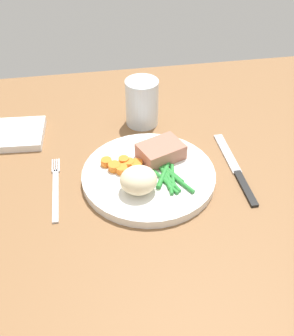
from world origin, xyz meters
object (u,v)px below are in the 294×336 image
object	(u,v)px
napkin	(13,134)
fork	(56,190)
dinner_plate	(147,176)
knife	(235,169)
water_glass	(142,106)
meat_portion	(161,151)

from	to	relation	value
napkin	fork	bearing A→B (deg)	-63.97
dinner_plate	knife	distance (cm)	16.49
knife	water_glass	size ratio (longest dim) A/B	2.09
dinner_plate	fork	xyz separation A→B (cm)	(-16.14, -0.26, -0.60)
water_glass	knife	bearing A→B (deg)	-51.92
dinner_plate	water_glass	bearing A→B (deg)	83.55
dinner_plate	water_glass	world-z (taller)	water_glass
dinner_plate	meat_portion	xyz separation A→B (cm)	(3.20, 3.73, 2.23)
dinner_plate	meat_portion	world-z (taller)	meat_portion
meat_portion	fork	world-z (taller)	meat_portion
fork	knife	distance (cm)	32.62
dinner_plate	napkin	xyz separation A→B (cm)	(-24.62, 17.10, -0.03)
fork	dinner_plate	bearing A→B (deg)	-0.28
fork	water_glass	world-z (taller)	water_glass
fork	meat_portion	bearing A→B (deg)	10.46
fork	knife	world-z (taller)	knife
meat_portion	napkin	distance (cm)	30.94
meat_portion	fork	distance (cm)	19.95
meat_portion	water_glass	bearing A→B (deg)	94.57
meat_portion	fork	size ratio (longest dim) A/B	0.47
knife	water_glass	distance (cm)	23.73
meat_portion	water_glass	xyz separation A→B (cm)	(-1.15, 14.40, 1.14)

